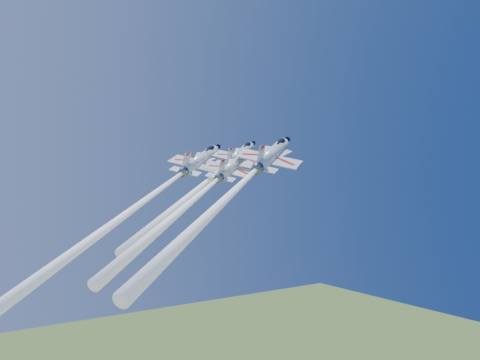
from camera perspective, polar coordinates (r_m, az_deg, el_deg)
jet_lead at (r=91.22m, az=-3.55°, el=-0.19°), size 30.01×24.09×32.63m
jet_left at (r=82.41m, az=-11.37°, el=-3.08°), size 39.94×32.74×48.92m
jet_right at (r=79.71m, az=-0.49°, el=-1.03°), size 35.14×28.08×37.18m
jet_slot at (r=80.74m, az=-4.72°, el=-1.90°), size 29.15×23.40×31.65m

